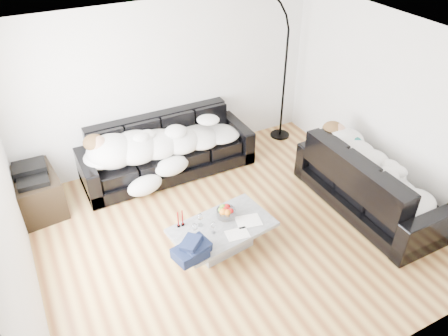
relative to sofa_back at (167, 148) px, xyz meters
name	(u,v)px	position (x,y,z in m)	size (l,w,h in m)	color
ground	(234,233)	(0.25, -1.79, -0.44)	(5.00, 5.00, 0.00)	brown
wall_back	(167,84)	(0.25, 0.46, 0.86)	(5.00, 0.02, 2.60)	silver
wall_left	(11,217)	(-2.25, -1.79, 0.86)	(0.02, 4.50, 2.60)	silver
wall_right	(391,109)	(2.75, -1.79, 0.86)	(0.02, 4.50, 2.60)	silver
ceiling	(237,47)	(0.25, -1.79, 2.16)	(5.00, 5.00, 0.00)	white
sofa_back	(167,148)	(0.00, 0.00, 0.00)	(2.72, 0.94, 0.89)	black
sofa_right	(371,181)	(2.24, -2.17, 0.02)	(2.27, 0.97, 0.92)	black
sleeper_back	(167,138)	(0.00, -0.05, 0.21)	(2.30, 0.79, 0.46)	white
sleeper_right	(374,169)	(2.24, -2.17, 0.21)	(1.94, 0.82, 0.48)	white
teal_cushion	(338,143)	(2.18, -1.47, 0.28)	(0.36, 0.30, 0.20)	#0D5E58
coffee_table	(222,237)	(-0.02, -1.95, -0.26)	(1.28, 0.75, 0.37)	#939699
fruit_bowl	(226,211)	(0.11, -1.80, 0.01)	(0.25, 0.25, 0.16)	white
wine_glass_a	(200,220)	(-0.26, -1.81, 0.02)	(0.08, 0.08, 0.18)	white
wine_glass_b	(195,230)	(-0.40, -1.96, 0.02)	(0.08, 0.08, 0.19)	white
wine_glass_c	(213,228)	(-0.17, -2.02, 0.02)	(0.07, 0.07, 0.17)	white
candle_left	(178,220)	(-0.51, -1.71, 0.05)	(0.04, 0.04, 0.23)	maroon
candle_right	(182,218)	(-0.45, -1.71, 0.05)	(0.04, 0.04, 0.24)	maroon
newspaper_a	(249,221)	(0.32, -2.03, -0.06)	(0.32, 0.24, 0.01)	silver
newspaper_b	(237,234)	(0.08, -2.17, -0.06)	(0.28, 0.20, 0.01)	silver
navy_jacket	(193,244)	(-0.55, -2.25, 0.11)	(0.39, 0.33, 0.20)	black
shoes	(230,227)	(0.23, -1.70, -0.40)	(0.42, 0.31, 0.10)	#472311
av_cabinet	(37,193)	(-2.01, -0.06, -0.14)	(0.60, 0.87, 0.60)	black
stereo	(30,172)	(-2.01, -0.06, 0.22)	(0.44, 0.34, 0.13)	black
floor_lamp	(285,74)	(2.25, 0.12, 0.76)	(0.88, 0.35, 2.41)	black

